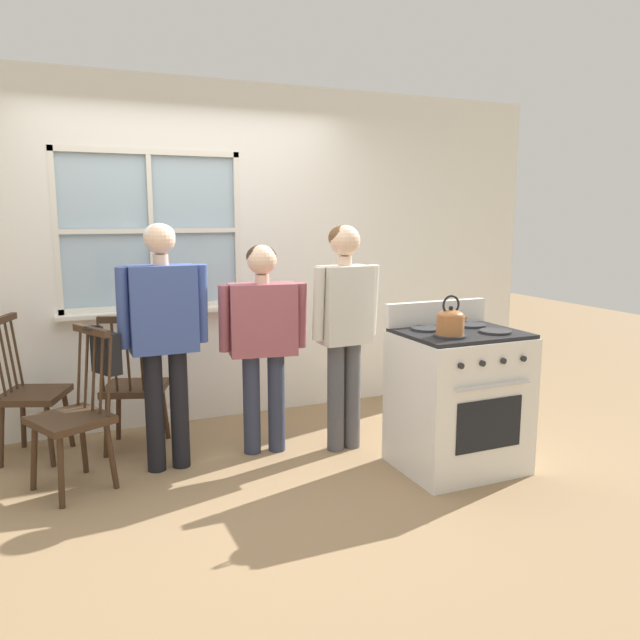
{
  "coord_description": "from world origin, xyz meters",
  "views": [
    {
      "loc": [
        -1.01,
        -3.55,
        1.68
      ],
      "look_at": [
        0.56,
        0.07,
        1.0
      ],
      "focal_mm": 35.0,
      "sensor_mm": 36.0,
      "label": 1
    }
  ],
  "objects_px": {
    "person_teen_center": "(263,328)",
    "handbag": "(105,352)",
    "potted_plant": "(192,295)",
    "stove": "(458,398)",
    "person_elderly_left": "(163,324)",
    "person_adult_right": "(344,315)",
    "chair_near_wall": "(135,388)",
    "chair_by_window": "(74,418)",
    "chair_center_cluster": "(30,394)",
    "kettle": "(451,321)"
  },
  "relations": [
    {
      "from": "kettle",
      "to": "chair_by_window",
      "type": "bearing_deg",
      "value": 160.19
    },
    {
      "from": "person_teen_center",
      "to": "stove",
      "type": "distance_m",
      "value": 1.4
    },
    {
      "from": "person_adult_right",
      "to": "stove",
      "type": "height_order",
      "value": "person_adult_right"
    },
    {
      "from": "chair_by_window",
      "to": "person_teen_center",
      "type": "distance_m",
      "value": 1.33
    },
    {
      "from": "potted_plant",
      "to": "chair_center_cluster",
      "type": "bearing_deg",
      "value": -166.98
    },
    {
      "from": "person_teen_center",
      "to": "handbag",
      "type": "height_order",
      "value": "person_teen_center"
    },
    {
      "from": "chair_center_cluster",
      "to": "kettle",
      "type": "height_order",
      "value": "kettle"
    },
    {
      "from": "chair_center_cluster",
      "to": "handbag",
      "type": "relative_size",
      "value": 3.24
    },
    {
      "from": "kettle",
      "to": "handbag",
      "type": "relative_size",
      "value": 0.8
    },
    {
      "from": "person_elderly_left",
      "to": "stove",
      "type": "height_order",
      "value": "person_elderly_left"
    },
    {
      "from": "stove",
      "to": "potted_plant",
      "type": "relative_size",
      "value": 3.15
    },
    {
      "from": "chair_by_window",
      "to": "person_elderly_left",
      "type": "relative_size",
      "value": 0.62
    },
    {
      "from": "chair_center_cluster",
      "to": "potted_plant",
      "type": "height_order",
      "value": "potted_plant"
    },
    {
      "from": "chair_center_cluster",
      "to": "person_teen_center",
      "type": "relative_size",
      "value": 0.68
    },
    {
      "from": "handbag",
      "to": "person_elderly_left",
      "type": "bearing_deg",
      "value": -2.32
    },
    {
      "from": "potted_plant",
      "to": "person_elderly_left",
      "type": "bearing_deg",
      "value": -113.48
    },
    {
      "from": "person_adult_right",
      "to": "kettle",
      "type": "relative_size",
      "value": 6.47
    },
    {
      "from": "potted_plant",
      "to": "kettle",
      "type": "bearing_deg",
      "value": -54.46
    },
    {
      "from": "person_adult_right",
      "to": "chair_center_cluster",
      "type": "bearing_deg",
      "value": 158.02
    },
    {
      "from": "person_adult_right",
      "to": "handbag",
      "type": "distance_m",
      "value": 1.6
    },
    {
      "from": "stove",
      "to": "handbag",
      "type": "relative_size",
      "value": 3.53
    },
    {
      "from": "chair_by_window",
      "to": "person_teen_center",
      "type": "height_order",
      "value": "person_teen_center"
    },
    {
      "from": "person_teen_center",
      "to": "chair_by_window",
      "type": "bearing_deg",
      "value": -166.31
    },
    {
      "from": "person_elderly_left",
      "to": "kettle",
      "type": "distance_m",
      "value": 1.82
    },
    {
      "from": "chair_center_cluster",
      "to": "handbag",
      "type": "bearing_deg",
      "value": -118.92
    },
    {
      "from": "handbag",
      "to": "chair_near_wall",
      "type": "bearing_deg",
      "value": 63.86
    },
    {
      "from": "person_elderly_left",
      "to": "person_teen_center",
      "type": "height_order",
      "value": "person_elderly_left"
    },
    {
      "from": "stove",
      "to": "kettle",
      "type": "xyz_separation_m",
      "value": [
        -0.17,
        -0.13,
        0.55
      ]
    },
    {
      "from": "chair_center_cluster",
      "to": "person_teen_center",
      "type": "xyz_separation_m",
      "value": [
        1.51,
        -0.54,
        0.44
      ]
    },
    {
      "from": "person_adult_right",
      "to": "kettle",
      "type": "height_order",
      "value": "person_adult_right"
    },
    {
      "from": "person_adult_right",
      "to": "person_teen_center",
      "type": "bearing_deg",
      "value": 159.98
    },
    {
      "from": "chair_by_window",
      "to": "person_teen_center",
      "type": "xyz_separation_m",
      "value": [
        1.25,
        0.12,
        0.44
      ]
    },
    {
      "from": "person_teen_center",
      "to": "potted_plant",
      "type": "relative_size",
      "value": 4.26
    },
    {
      "from": "chair_by_window",
      "to": "stove",
      "type": "xyz_separation_m",
      "value": [
        2.34,
        -0.65,
        0.02
      ]
    },
    {
      "from": "chair_near_wall",
      "to": "handbag",
      "type": "xyz_separation_m",
      "value": [
        -0.21,
        -0.43,
        0.37
      ]
    },
    {
      "from": "chair_near_wall",
      "to": "person_adult_right",
      "type": "height_order",
      "value": "person_adult_right"
    },
    {
      "from": "person_adult_right",
      "to": "chair_near_wall",
      "type": "bearing_deg",
      "value": 154.09
    },
    {
      "from": "chair_by_window",
      "to": "person_adult_right",
      "type": "xyz_separation_m",
      "value": [
        1.79,
        -0.05,
        0.52
      ]
    },
    {
      "from": "handbag",
      "to": "person_adult_right",
      "type": "bearing_deg",
      "value": -5.45
    },
    {
      "from": "person_adult_right",
      "to": "handbag",
      "type": "bearing_deg",
      "value": 171.65
    },
    {
      "from": "chair_by_window",
      "to": "potted_plant",
      "type": "xyz_separation_m",
      "value": [
        0.94,
        0.94,
        0.6
      ]
    },
    {
      "from": "stove",
      "to": "chair_by_window",
      "type": "bearing_deg",
      "value": 164.5
    },
    {
      "from": "potted_plant",
      "to": "stove",
      "type": "bearing_deg",
      "value": -48.54
    },
    {
      "from": "stove",
      "to": "kettle",
      "type": "bearing_deg",
      "value": -142.91
    },
    {
      "from": "chair_near_wall",
      "to": "handbag",
      "type": "distance_m",
      "value": 0.61
    },
    {
      "from": "person_elderly_left",
      "to": "person_adult_right",
      "type": "xyz_separation_m",
      "value": [
        1.22,
        -0.14,
        -0.0
      ]
    },
    {
      "from": "person_elderly_left",
      "to": "potted_plant",
      "type": "bearing_deg",
      "value": 66.14
    },
    {
      "from": "chair_center_cluster",
      "to": "person_elderly_left",
      "type": "relative_size",
      "value": 0.62
    },
    {
      "from": "chair_by_window",
      "to": "person_elderly_left",
      "type": "xyz_separation_m",
      "value": [
        0.57,
        0.09,
        0.53
      ]
    },
    {
      "from": "person_adult_right",
      "to": "stove",
      "type": "bearing_deg",
      "value": -50.5
    }
  ]
}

